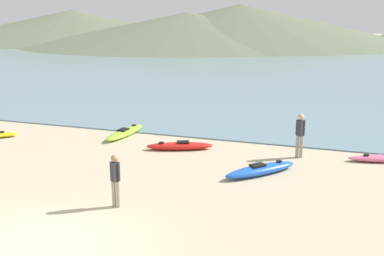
# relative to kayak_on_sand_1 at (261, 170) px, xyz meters

# --- Properties ---
(ground_plane) EXTENTS (400.00, 400.00, 0.00)m
(ground_plane) POSITION_rel_kayak_on_sand_1_xyz_m (-3.91, -6.96, -0.17)
(ground_plane) COLOR tan
(bay_water) EXTENTS (160.00, 70.00, 0.06)m
(bay_water) POSITION_rel_kayak_on_sand_1_xyz_m (-3.91, 38.90, -0.14)
(bay_water) COLOR slate
(bay_water) RESTS_ON ground_plane
(far_hill_left) EXTENTS (75.92, 75.92, 8.11)m
(far_hill_left) POSITION_rel_kayak_on_sand_1_xyz_m (-68.10, 90.46, 3.88)
(far_hill_left) COLOR #5B664C
(far_hill_left) RESTS_ON ground_plane
(far_hill_midleft) EXTENTS (71.07, 71.07, 7.08)m
(far_hill_midleft) POSITION_rel_kayak_on_sand_1_xyz_m (-31.69, 79.46, 3.37)
(far_hill_midleft) COLOR #5B664C
(far_hill_midleft) RESTS_ON ground_plane
(far_hill_midright) EXTENTS (79.95, 79.95, 9.05)m
(far_hill_midright) POSITION_rel_kayak_on_sand_1_xyz_m (-22.37, 89.96, 4.35)
(far_hill_midright) COLOR #5B664C
(far_hill_midright) RESTS_ON ground_plane
(kayak_on_sand_1) EXTENTS (2.39, 2.68, 0.39)m
(kayak_on_sand_1) POSITION_rel_kayak_on_sand_1_xyz_m (0.00, 0.00, 0.00)
(kayak_on_sand_1) COLOR blue
(kayak_on_sand_1) RESTS_ON ground_plane
(kayak_on_sand_2) EXTENTS (2.79, 1.64, 0.36)m
(kayak_on_sand_2) POSITION_rel_kayak_on_sand_1_xyz_m (-3.77, 1.95, -0.02)
(kayak_on_sand_2) COLOR red
(kayak_on_sand_2) RESTS_ON ground_plane
(kayak_on_sand_3) EXTENTS (0.79, 3.16, 0.36)m
(kayak_on_sand_3) POSITION_rel_kayak_on_sand_1_xyz_m (-7.00, 3.28, -0.02)
(kayak_on_sand_3) COLOR #8CCC2D
(kayak_on_sand_3) RESTS_ON ground_plane
(person_near_foreground) EXTENTS (0.32, 0.27, 1.56)m
(person_near_foreground) POSITION_rel_kayak_on_sand_1_xyz_m (-3.37, -4.16, 0.72)
(person_near_foreground) COLOR gray
(person_near_foreground) RESTS_ON ground_plane
(person_near_waterline) EXTENTS (0.35, 0.29, 1.74)m
(person_near_waterline) POSITION_rel_kayak_on_sand_1_xyz_m (1.02, 2.47, 0.83)
(person_near_waterline) COLOR gray
(person_near_waterline) RESTS_ON ground_plane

